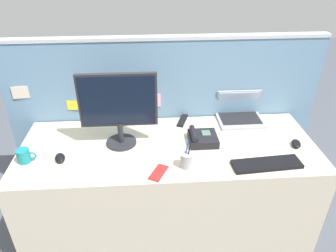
{
  "coord_description": "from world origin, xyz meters",
  "views": [
    {
      "loc": [
        -0.13,
        -1.73,
        1.89
      ],
      "look_at": [
        0.0,
        0.05,
        0.83
      ],
      "focal_mm": 33.84,
      "sensor_mm": 36.0,
      "label": 1
    }
  ],
  "objects_px": {
    "computer_mouse_right_hand": "(296,144)",
    "computer_mouse_left_hand": "(60,158)",
    "desk_phone": "(202,138)",
    "coffee_mug": "(24,156)",
    "pen_cup": "(186,160)",
    "cell_phone_white_slab": "(43,178)",
    "tv_remote": "(183,120)",
    "desktop_monitor": "(118,105)",
    "laptop": "(239,113)",
    "cell_phone_red_case": "(159,173)",
    "keyboard_main": "(267,164)"
  },
  "relations": [
    {
      "from": "computer_mouse_right_hand",
      "to": "computer_mouse_left_hand",
      "type": "relative_size",
      "value": 1.0
    },
    {
      "from": "desk_phone",
      "to": "computer_mouse_right_hand",
      "type": "height_order",
      "value": "desk_phone"
    },
    {
      "from": "desk_phone",
      "to": "computer_mouse_left_hand",
      "type": "bearing_deg",
      "value": -171.56
    },
    {
      "from": "computer_mouse_right_hand",
      "to": "coffee_mug",
      "type": "relative_size",
      "value": 0.86
    },
    {
      "from": "computer_mouse_right_hand",
      "to": "pen_cup",
      "type": "distance_m",
      "value": 0.77
    },
    {
      "from": "computer_mouse_right_hand",
      "to": "coffee_mug",
      "type": "xyz_separation_m",
      "value": [
        -1.73,
        -0.05,
        0.03
      ]
    },
    {
      "from": "computer_mouse_left_hand",
      "to": "coffee_mug",
      "type": "relative_size",
      "value": 0.86
    },
    {
      "from": "computer_mouse_right_hand",
      "to": "cell_phone_white_slab",
      "type": "bearing_deg",
      "value": -154.22
    },
    {
      "from": "tv_remote",
      "to": "cell_phone_white_slab",
      "type": "bearing_deg",
      "value": -125.91
    },
    {
      "from": "desktop_monitor",
      "to": "computer_mouse_left_hand",
      "type": "relative_size",
      "value": 4.91
    },
    {
      "from": "computer_mouse_right_hand",
      "to": "cell_phone_white_slab",
      "type": "xyz_separation_m",
      "value": [
        -1.57,
        -0.22,
        -0.01
      ]
    },
    {
      "from": "computer_mouse_right_hand",
      "to": "computer_mouse_left_hand",
      "type": "bearing_deg",
      "value": -160.54
    },
    {
      "from": "desk_phone",
      "to": "tv_remote",
      "type": "bearing_deg",
      "value": 109.22
    },
    {
      "from": "cell_phone_white_slab",
      "to": "coffee_mug",
      "type": "height_order",
      "value": "coffee_mug"
    },
    {
      "from": "cell_phone_white_slab",
      "to": "coffee_mug",
      "type": "xyz_separation_m",
      "value": [
        -0.15,
        0.18,
        0.04
      ]
    },
    {
      "from": "desk_phone",
      "to": "computer_mouse_left_hand",
      "type": "height_order",
      "value": "desk_phone"
    },
    {
      "from": "tv_remote",
      "to": "coffee_mug",
      "type": "bearing_deg",
      "value": -138.05
    },
    {
      "from": "laptop",
      "to": "cell_phone_red_case",
      "type": "bearing_deg",
      "value": -136.14
    },
    {
      "from": "cell_phone_red_case",
      "to": "computer_mouse_right_hand",
      "type": "bearing_deg",
      "value": 40.69
    },
    {
      "from": "desk_phone",
      "to": "computer_mouse_right_hand",
      "type": "bearing_deg",
      "value": -8.09
    },
    {
      "from": "desk_phone",
      "to": "laptop",
      "type": "bearing_deg",
      "value": 42.58
    },
    {
      "from": "laptop",
      "to": "desk_phone",
      "type": "height_order",
      "value": "laptop"
    },
    {
      "from": "desktop_monitor",
      "to": "desk_phone",
      "type": "bearing_deg",
      "value": -3.47
    },
    {
      "from": "pen_cup",
      "to": "keyboard_main",
      "type": "bearing_deg",
      "value": -2.98
    },
    {
      "from": "cell_phone_red_case",
      "to": "tv_remote",
      "type": "height_order",
      "value": "tv_remote"
    },
    {
      "from": "computer_mouse_left_hand",
      "to": "pen_cup",
      "type": "distance_m",
      "value": 0.78
    },
    {
      "from": "pen_cup",
      "to": "cell_phone_red_case",
      "type": "xyz_separation_m",
      "value": [
        -0.17,
        -0.05,
        -0.04
      ]
    },
    {
      "from": "laptop",
      "to": "computer_mouse_left_hand",
      "type": "bearing_deg",
      "value": -160.45
    },
    {
      "from": "computer_mouse_right_hand",
      "to": "desktop_monitor",
      "type": "bearing_deg",
      "value": -168.26
    },
    {
      "from": "desktop_monitor",
      "to": "pen_cup",
      "type": "relative_size",
      "value": 2.72
    },
    {
      "from": "computer_mouse_left_hand",
      "to": "cell_phone_red_case",
      "type": "bearing_deg",
      "value": -33.4
    },
    {
      "from": "desktop_monitor",
      "to": "cell_phone_red_case",
      "type": "relative_size",
      "value": 3.29
    },
    {
      "from": "cell_phone_white_slab",
      "to": "tv_remote",
      "type": "relative_size",
      "value": 0.8
    },
    {
      "from": "desktop_monitor",
      "to": "cell_phone_white_slab",
      "type": "relative_size",
      "value": 3.59
    },
    {
      "from": "computer_mouse_left_hand",
      "to": "tv_remote",
      "type": "bearing_deg",
      "value": 10.03
    },
    {
      "from": "computer_mouse_left_hand",
      "to": "cell_phone_red_case",
      "type": "xyz_separation_m",
      "value": [
        0.6,
        -0.17,
        -0.01
      ]
    },
    {
      "from": "computer_mouse_left_hand",
      "to": "pen_cup",
      "type": "bearing_deg",
      "value": -26.37
    },
    {
      "from": "keyboard_main",
      "to": "cell_phone_red_case",
      "type": "xyz_separation_m",
      "value": [
        -0.65,
        -0.03,
        -0.01
      ]
    },
    {
      "from": "keyboard_main",
      "to": "tv_remote",
      "type": "distance_m",
      "value": 0.72
    },
    {
      "from": "cell_phone_white_slab",
      "to": "desk_phone",
      "type": "bearing_deg",
      "value": 18.48
    },
    {
      "from": "laptop",
      "to": "desktop_monitor",
      "type": "bearing_deg",
      "value": -162.62
    },
    {
      "from": "pen_cup",
      "to": "cell_phone_white_slab",
      "type": "relative_size",
      "value": 1.32
    },
    {
      "from": "keyboard_main",
      "to": "computer_mouse_left_hand",
      "type": "xyz_separation_m",
      "value": [
        -1.25,
        0.15,
        0.01
      ]
    },
    {
      "from": "laptop",
      "to": "computer_mouse_left_hand",
      "type": "distance_m",
      "value": 1.31
    },
    {
      "from": "computer_mouse_left_hand",
      "to": "coffee_mug",
      "type": "distance_m",
      "value": 0.21
    },
    {
      "from": "desktop_monitor",
      "to": "desk_phone",
      "type": "distance_m",
      "value": 0.59
    },
    {
      "from": "desk_phone",
      "to": "keyboard_main",
      "type": "height_order",
      "value": "desk_phone"
    },
    {
      "from": "cell_phone_red_case",
      "to": "keyboard_main",
      "type": "bearing_deg",
      "value": 29.45
    },
    {
      "from": "keyboard_main",
      "to": "computer_mouse_left_hand",
      "type": "bearing_deg",
      "value": 169.11
    },
    {
      "from": "desk_phone",
      "to": "computer_mouse_left_hand",
      "type": "xyz_separation_m",
      "value": [
        -0.9,
        -0.13,
        -0.02
      ]
    }
  ]
}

